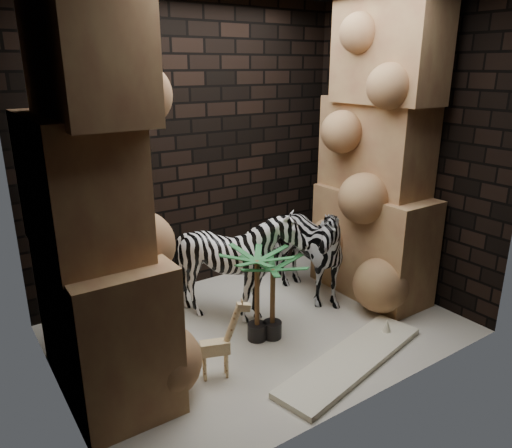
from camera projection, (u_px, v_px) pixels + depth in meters
floor at (261, 329)px, 4.47m from camera, size 3.50×3.50×0.00m
wall_back at (192, 149)px, 4.98m from camera, size 3.50×0.00×3.50m
wall_front at (375, 203)px, 3.02m from camera, size 3.50×0.00×3.50m
wall_left at (36, 201)px, 3.06m from camera, size 0.00×3.00×3.00m
wall_right at (401, 150)px, 4.94m from camera, size 0.00×3.00×3.00m
rock_pillar_left at (91, 194)px, 3.25m from camera, size 0.68×1.30×3.00m
rock_pillar_right at (379, 153)px, 4.76m from camera, size 0.58×1.25×3.00m
zebra_right at (302, 240)px, 4.89m from camera, size 0.58×1.07×1.27m
zebra_left at (238, 269)px, 4.51m from camera, size 0.97×1.18×1.02m
giraffe_toy at (215, 340)px, 3.68m from camera, size 0.36×0.23×0.66m
palm_front at (257, 296)px, 4.17m from camera, size 0.36×0.36×0.85m
palm_back at (273, 299)px, 4.22m from camera, size 0.36×0.36×0.76m
surfboard at (352, 360)px, 3.95m from camera, size 1.65×0.73×0.05m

